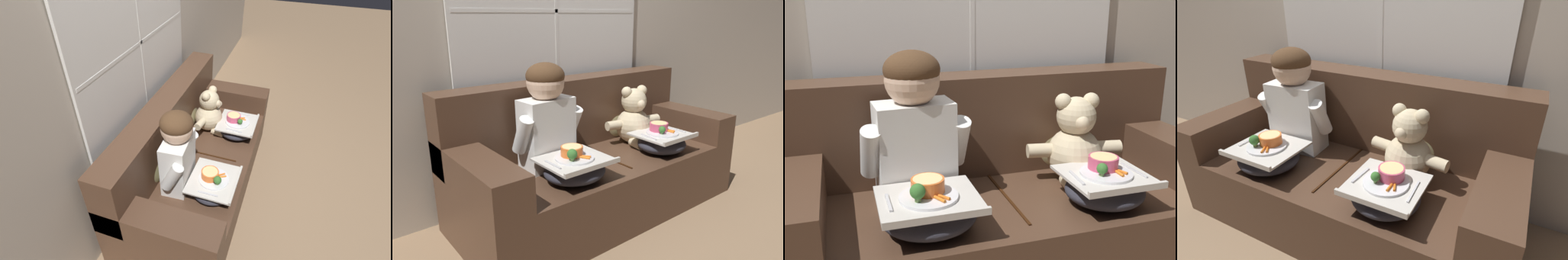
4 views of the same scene
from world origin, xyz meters
TOP-DOWN VIEW (x-y plane):
  - ground_plane at (0.00, 0.00)m, footprint 14.00×14.00m
  - wall_back_with_window at (0.00, 0.52)m, footprint 8.00×0.08m
  - couch at (0.00, 0.07)m, footprint 1.96×0.85m
  - throw_pillow_behind_child at (-0.38, 0.24)m, footprint 0.33×0.16m
  - throw_pillow_behind_teddy at (0.38, 0.24)m, footprint 0.31×0.15m
  - child_figure at (-0.38, 0.05)m, footprint 0.47×0.24m
  - teddy_bear at (0.38, 0.05)m, footprint 0.46×0.33m
  - lap_tray_child at (-0.38, -0.23)m, footprint 0.38×0.35m
  - lap_tray_teddy at (0.38, -0.22)m, footprint 0.36×0.34m

SIDE VIEW (x-z plane):
  - ground_plane at x=0.00m, z-range 0.00..0.00m
  - couch at x=0.00m, z-range -0.12..0.78m
  - lap_tray_child at x=-0.38m, z-range 0.38..0.59m
  - lap_tray_teddy at x=0.38m, z-range 0.38..0.58m
  - throw_pillow_behind_child at x=-0.38m, z-range 0.39..0.73m
  - throw_pillow_behind_teddy at x=0.38m, z-range 0.40..0.73m
  - teddy_bear at x=0.38m, z-range 0.37..0.80m
  - child_figure at x=-0.38m, z-range 0.44..1.09m
  - wall_back_with_window at x=0.00m, z-range 0.00..2.60m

